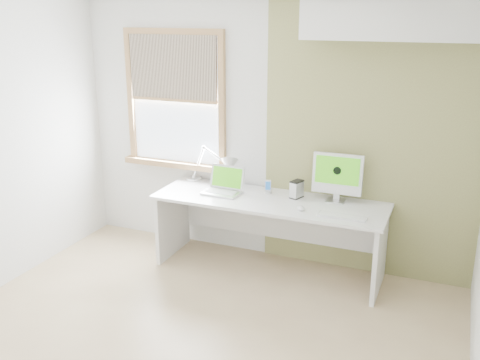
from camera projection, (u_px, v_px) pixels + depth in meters
The scene contains 12 objects.
room at pixel (182, 181), 3.73m from camera, with size 4.04×3.54×2.64m.
accent_wall at pixel (370, 140), 4.90m from camera, with size 2.00×0.02×2.60m, color olive.
soffit at pixel (402, 14), 4.34m from camera, with size 1.60×0.40×0.42m, color white.
window at pixel (175, 100), 5.53m from camera, with size 1.20×0.14×1.42m.
desk at pixel (271, 217), 5.17m from camera, with size 2.20×0.70×0.73m.
desk_lamp at pixel (222, 167), 5.38m from camera, with size 0.66×0.33×0.38m.
laptop at pixel (224, 186), 5.25m from camera, with size 0.37×0.30×0.25m.
phone_dock at pixel (268, 189), 5.22m from camera, with size 0.09×0.09×0.14m.
external_drive at pixel (297, 189), 5.08m from camera, with size 0.12×0.15×0.17m.
imac at pixel (338, 175), 4.95m from camera, with size 0.46×0.15×0.45m.
keyboard at pixel (342, 216), 4.62m from camera, with size 0.42×0.12×0.02m.
mouse at pixel (301, 208), 4.79m from camera, with size 0.06×0.11×0.03m, color white.
Camera 1 is at (1.73, -3.13, 2.43)m, focal length 40.34 mm.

